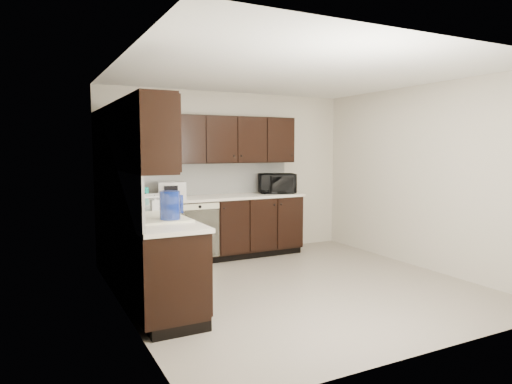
# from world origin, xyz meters

# --- Properties ---
(floor) EXTENTS (4.00, 4.00, 0.00)m
(floor) POSITION_xyz_m (0.00, 0.00, 0.00)
(floor) COLOR gray
(floor) RESTS_ON ground
(ceiling) EXTENTS (4.00, 4.00, 0.00)m
(ceiling) POSITION_xyz_m (0.00, 0.00, 2.50)
(ceiling) COLOR white
(ceiling) RESTS_ON wall_back
(wall_back) EXTENTS (4.00, 0.02, 2.50)m
(wall_back) POSITION_xyz_m (0.00, 2.00, 1.25)
(wall_back) COLOR #BCB3A0
(wall_back) RESTS_ON floor
(wall_left) EXTENTS (0.02, 4.00, 2.50)m
(wall_left) POSITION_xyz_m (-2.00, 0.00, 1.25)
(wall_left) COLOR #BCB3A0
(wall_left) RESTS_ON floor
(wall_right) EXTENTS (0.02, 4.00, 2.50)m
(wall_right) POSITION_xyz_m (2.00, 0.00, 1.25)
(wall_right) COLOR #BCB3A0
(wall_right) RESTS_ON floor
(wall_front) EXTENTS (4.00, 0.02, 2.50)m
(wall_front) POSITION_xyz_m (0.00, -2.00, 1.25)
(wall_front) COLOR #BCB3A0
(wall_front) RESTS_ON floor
(lower_cabinets) EXTENTS (3.00, 2.80, 0.90)m
(lower_cabinets) POSITION_xyz_m (-1.01, 1.11, 0.41)
(lower_cabinets) COLOR black
(lower_cabinets) RESTS_ON floor
(countertop) EXTENTS (3.03, 2.83, 0.04)m
(countertop) POSITION_xyz_m (-1.01, 1.11, 0.92)
(countertop) COLOR silver
(countertop) RESTS_ON lower_cabinets
(backsplash) EXTENTS (3.00, 2.80, 0.48)m
(backsplash) POSITION_xyz_m (-1.22, 1.32, 1.18)
(backsplash) COLOR white
(backsplash) RESTS_ON countertop
(upper_cabinets) EXTENTS (3.00, 2.80, 0.70)m
(upper_cabinets) POSITION_xyz_m (-1.10, 1.20, 1.77)
(upper_cabinets) COLOR black
(upper_cabinets) RESTS_ON wall_back
(dishwasher) EXTENTS (0.58, 0.04, 0.78)m
(dishwasher) POSITION_xyz_m (-0.70, 1.41, 0.55)
(dishwasher) COLOR beige
(dishwasher) RESTS_ON lower_cabinets
(sink) EXTENTS (0.54, 0.82, 0.42)m
(sink) POSITION_xyz_m (-1.68, -0.01, 0.88)
(sink) COLOR beige
(sink) RESTS_ON countertop
(microwave) EXTENTS (0.64, 0.53, 0.31)m
(microwave) POSITION_xyz_m (0.69, 1.68, 1.09)
(microwave) COLOR black
(microwave) RESTS_ON countertop
(soap_bottle_a) EXTENTS (0.09, 0.09, 0.19)m
(soap_bottle_a) POSITION_xyz_m (-1.56, 0.50, 1.04)
(soap_bottle_a) COLOR gray
(soap_bottle_a) RESTS_ON countertop
(soap_bottle_b) EXTENTS (0.12, 0.12, 0.26)m
(soap_bottle_b) POSITION_xyz_m (-1.87, 0.08, 1.07)
(soap_bottle_b) COLOR gray
(soap_bottle_b) RESTS_ON countertop
(toaster_oven) EXTENTS (0.42, 0.35, 0.24)m
(toaster_oven) POSITION_xyz_m (-1.01, 1.67, 1.06)
(toaster_oven) COLOR silver
(toaster_oven) RESTS_ON countertop
(storage_bin) EXTENTS (0.44, 0.34, 0.17)m
(storage_bin) POSITION_xyz_m (-1.62, 0.63, 1.02)
(storage_bin) COLOR silver
(storage_bin) RESTS_ON countertop
(blue_pitcher) EXTENTS (0.25, 0.25, 0.29)m
(blue_pitcher) POSITION_xyz_m (-1.61, -0.25, 1.09)
(blue_pitcher) COLOR navy
(blue_pitcher) RESTS_ON countertop
(teal_tumbler) EXTENTS (0.13, 0.13, 0.22)m
(teal_tumbler) POSITION_xyz_m (-1.51, 1.17, 1.05)
(teal_tumbler) COLOR #0B7E6F
(teal_tumbler) RESTS_ON countertop
(paper_towel_roll) EXTENTS (0.13, 0.13, 0.28)m
(paper_towel_roll) POSITION_xyz_m (-1.54, 1.35, 1.08)
(paper_towel_roll) COLOR white
(paper_towel_roll) RESTS_ON countertop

